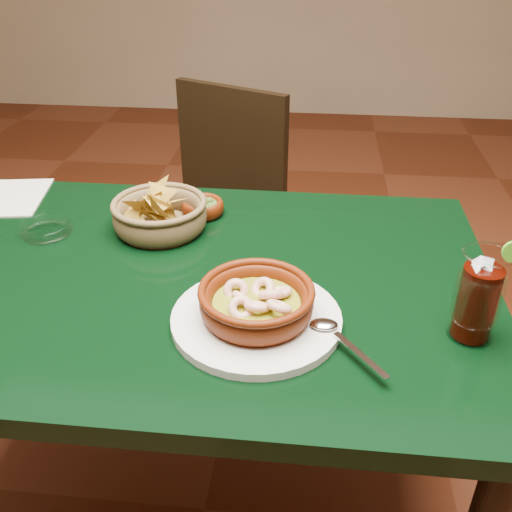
# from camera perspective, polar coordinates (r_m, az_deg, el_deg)

# --- Properties ---
(ground) EXTENTS (7.00, 7.00, 0.00)m
(ground) POSITION_cam_1_polar(r_m,az_deg,el_deg) (1.66, -5.17, -23.91)
(ground) COLOR #471C0C
(ground) RESTS_ON ground
(dining_table) EXTENTS (1.20, 0.80, 0.75)m
(dining_table) POSITION_cam_1_polar(r_m,az_deg,el_deg) (1.19, -6.65, -5.68)
(dining_table) COLOR black
(dining_table) RESTS_ON ground
(dining_chair) EXTENTS (0.55, 0.55, 0.90)m
(dining_chair) POSITION_cam_1_polar(r_m,az_deg,el_deg) (1.87, -4.32, 3.59)
(dining_chair) COLOR black
(dining_chair) RESTS_ON ground
(shrimp_plate) EXTENTS (0.36, 0.30, 0.08)m
(shrimp_plate) POSITION_cam_1_polar(r_m,az_deg,el_deg) (0.97, 0.09, -5.08)
(shrimp_plate) COLOR silver
(shrimp_plate) RESTS_ON dining_table
(chip_basket) EXTENTS (0.24, 0.24, 0.14)m
(chip_basket) POSITION_cam_1_polar(r_m,az_deg,el_deg) (1.28, -9.63, 4.14)
(chip_basket) COLOR brown
(chip_basket) RESTS_ON dining_table
(guacamole_ramekin) EXTENTS (0.12, 0.12, 0.04)m
(guacamole_ramekin) POSITION_cam_1_polar(r_m,az_deg,el_deg) (1.34, -5.35, 4.89)
(guacamole_ramekin) COLOR #471504
(guacamole_ramekin) RESTS_ON dining_table
(cola_drink) EXTENTS (0.16, 0.16, 0.18)m
(cola_drink) POSITION_cam_1_polar(r_m,az_deg,el_deg) (0.99, 21.33, -3.82)
(cola_drink) COLOR white
(cola_drink) RESTS_ON dining_table
(glass_ashtray) EXTENTS (0.13, 0.13, 0.03)m
(glass_ashtray) POSITION_cam_1_polar(r_m,az_deg,el_deg) (1.34, -20.26, 2.59)
(glass_ashtray) COLOR white
(glass_ashtray) RESTS_ON dining_table
(paper_menu) EXTENTS (0.19, 0.24, 0.00)m
(paper_menu) POSITION_cam_1_polar(r_m,az_deg,el_deg) (1.55, -23.32, 5.40)
(paper_menu) COLOR beige
(paper_menu) RESTS_ON dining_table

